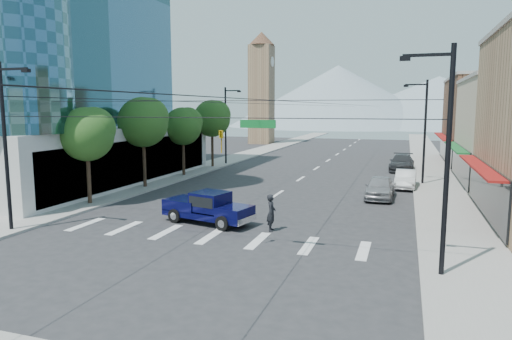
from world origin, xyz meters
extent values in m
plane|color=#28282B|center=(0.00, 0.00, 0.00)|extent=(160.00, 160.00, 0.00)
cube|color=gray|center=(-12.00, 40.00, 0.07)|extent=(4.00, 120.00, 0.15)
cube|color=gray|center=(12.00, 40.00, 0.07)|extent=(4.00, 120.00, 0.15)
cube|color=#B7B7B2|center=(-26.50, 14.00, 2.50)|extent=(29.00, 26.00, 5.00)
cube|color=brown|center=(20.00, 40.00, 5.00)|extent=(12.00, 18.00, 10.00)
cube|color=#8C6B4C|center=(-16.50, 62.00, 9.00)|extent=(4.00, 4.00, 18.00)
cone|color=brown|center=(-16.50, 62.00, 19.20)|extent=(4.80, 4.80, 2.40)
cone|color=gray|center=(-15.00, 150.00, 11.00)|extent=(80.00, 80.00, 22.00)
cone|color=gray|center=(20.00, 160.00, 9.00)|extent=(90.00, 90.00, 18.00)
cylinder|color=black|center=(-11.20, 6.00, 2.27)|extent=(0.28, 0.28, 4.55)
sphere|color=#1A4617|center=(-11.20, 6.00, 4.88)|extent=(3.64, 3.64, 3.64)
sphere|color=#1A4617|center=(-10.80, 6.30, 5.28)|extent=(2.86, 2.86, 2.86)
cylinder|color=black|center=(-11.20, 13.00, 2.55)|extent=(0.28, 0.28, 5.11)
sphere|color=#1A4617|center=(-11.20, 13.00, 5.47)|extent=(4.09, 4.09, 4.09)
sphere|color=#1A4617|center=(-10.80, 13.30, 5.88)|extent=(3.21, 3.21, 3.21)
cylinder|color=black|center=(-11.20, 20.00, 2.27)|extent=(0.28, 0.28, 4.55)
sphere|color=#1A4617|center=(-11.20, 20.00, 4.88)|extent=(3.64, 3.64, 3.64)
sphere|color=#1A4617|center=(-10.80, 20.30, 5.28)|extent=(2.86, 2.86, 2.86)
cylinder|color=black|center=(-11.20, 27.00, 2.55)|extent=(0.28, 0.28, 5.11)
sphere|color=#1A4617|center=(-11.20, 27.00, 5.47)|extent=(4.09, 4.09, 4.09)
sphere|color=#1A4617|center=(-10.80, 27.30, 5.88)|extent=(3.21, 3.21, 3.21)
cylinder|color=black|center=(-10.80, -1.00, 4.50)|extent=(0.20, 0.20, 9.00)
cylinder|color=black|center=(10.80, -1.00, 4.50)|extent=(0.20, 0.20, 9.00)
cylinder|color=black|center=(0.00, -1.00, 6.20)|extent=(21.60, 0.04, 0.04)
imported|color=gold|center=(1.50, -1.00, 5.15)|extent=(0.16, 0.20, 1.00)
cube|color=#0C6626|center=(3.20, -1.00, 5.95)|extent=(1.60, 0.06, 0.35)
cylinder|color=black|center=(-10.80, 30.00, 4.50)|extent=(0.20, 0.20, 9.00)
cube|color=black|center=(-9.90, 30.00, 8.60)|extent=(1.80, 0.12, 0.12)
cube|color=black|center=(-9.10, 30.00, 8.50)|extent=(0.40, 0.25, 0.18)
cylinder|color=black|center=(10.80, 22.00, 4.50)|extent=(0.20, 0.20, 9.00)
cube|color=black|center=(9.90, 22.00, 8.60)|extent=(1.80, 0.12, 0.12)
cube|color=black|center=(9.10, 22.00, 8.50)|extent=(0.40, 0.25, 0.18)
cube|color=#070838|center=(-1.45, 4.00, 0.54)|extent=(5.66, 3.13, 0.34)
cube|color=#070838|center=(0.39, 3.56, 0.92)|extent=(1.94, 2.16, 0.54)
cube|color=#070838|center=(-1.26, 3.96, 1.31)|extent=(2.22, 2.18, 1.07)
cube|color=black|center=(-1.26, 3.96, 1.41)|extent=(2.03, 2.16, 0.58)
cube|color=#070838|center=(-2.97, 4.36, 0.97)|extent=(2.63, 2.41, 0.63)
cube|color=silver|center=(1.15, 3.38, 0.54)|extent=(0.54, 1.83, 0.34)
cube|color=silver|center=(-4.06, 4.62, 0.54)|extent=(0.54, 1.83, 0.29)
cylinder|color=black|center=(-0.01, 2.71, 0.41)|extent=(0.86, 0.47, 0.82)
cylinder|color=black|center=(0.42, 4.51, 0.41)|extent=(0.86, 0.47, 0.82)
cylinder|color=black|center=(-3.32, 3.49, 0.41)|extent=(0.86, 0.47, 0.82)
cylinder|color=black|center=(-2.90, 5.29, 0.41)|extent=(0.86, 0.47, 0.82)
imported|color=black|center=(2.50, 3.54, 1.00)|extent=(0.60, 0.81, 2.01)
imported|color=#98979C|center=(7.60, 14.60, 0.84)|extent=(2.07, 4.95, 1.67)
imported|color=white|center=(9.40, 19.89, 0.75)|extent=(1.79, 4.62, 1.50)
imported|color=#333335|center=(8.98, 30.79, 0.86)|extent=(2.62, 6.00, 1.72)
camera|label=1|loc=(9.24, -19.64, 6.63)|focal=32.00mm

